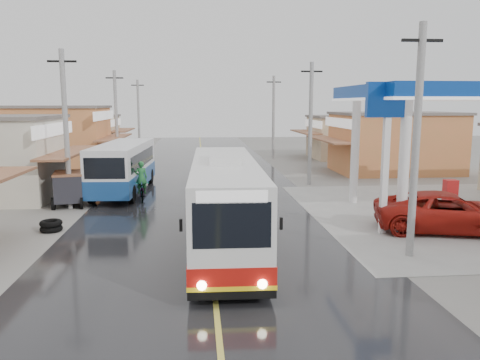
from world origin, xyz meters
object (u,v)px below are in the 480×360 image
at_px(jeepney, 448,212).
at_px(tricycle_near, 69,187).
at_px(coach_bus, 225,202).
at_px(cyclist, 142,188).
at_px(second_bus, 123,167).
at_px(tyre_stack, 51,226).

height_order(jeepney, tricycle_near, tricycle_near).
xyz_separation_m(coach_bus, cyclist, (-4.08, 8.90, -0.97)).
bearing_deg(coach_bus, second_bus, 117.04).
bearing_deg(coach_bus, cyclist, 116.08).
distance_m(coach_bus, jeepney, 9.61).
relative_size(coach_bus, second_bus, 1.25).
distance_m(coach_bus, tyre_stack, 7.84).
relative_size(jeepney, tyre_stack, 6.43).
bearing_deg(coach_bus, tyre_stack, 160.53).
bearing_deg(tricycle_near, coach_bus, -56.50).
bearing_deg(second_bus, tricycle_near, -119.86).
relative_size(jeepney, tricycle_near, 2.48).
relative_size(tricycle_near, tyre_stack, 2.59).
bearing_deg(cyclist, tricycle_near, -171.43).
height_order(cyclist, tricycle_near, cyclist).
bearing_deg(jeepney, tricycle_near, 82.96).
height_order(coach_bus, cyclist, coach_bus).
relative_size(second_bus, jeepney, 1.51).
distance_m(jeepney, tyre_stack, 16.78).
bearing_deg(second_bus, tyre_stack, -98.23).
height_order(second_bus, cyclist, second_bus).
bearing_deg(tricycle_near, tyre_stack, -95.08).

